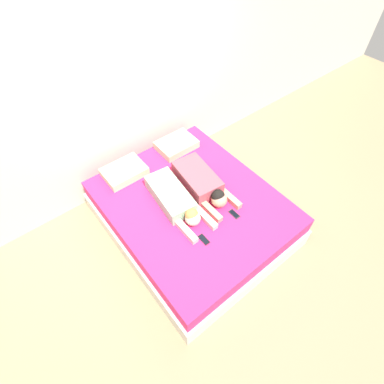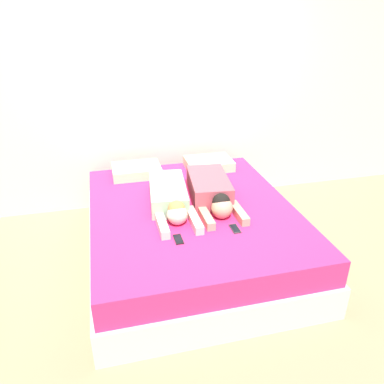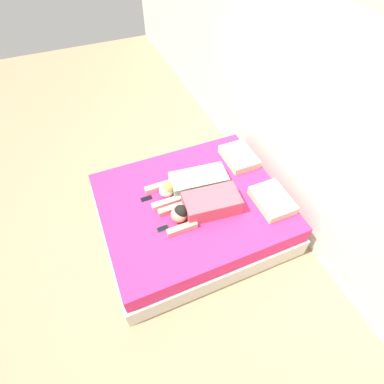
# 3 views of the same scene
# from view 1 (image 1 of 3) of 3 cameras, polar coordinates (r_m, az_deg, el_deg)

# --- Properties ---
(ground_plane) EXTENTS (12.00, 12.00, 0.00)m
(ground_plane) POSITION_cam_1_polar(r_m,az_deg,el_deg) (3.90, 0.00, -6.30)
(ground_plane) COLOR #9E8460
(wall_back) EXTENTS (12.00, 0.06, 2.60)m
(wall_back) POSITION_cam_1_polar(r_m,az_deg,el_deg) (3.77, -12.41, 17.79)
(wall_back) COLOR beige
(wall_back) RESTS_ON ground_plane
(bed) EXTENTS (1.85, 2.18, 0.52)m
(bed) POSITION_cam_1_polar(r_m,az_deg,el_deg) (3.69, 0.00, -4.11)
(bed) COLOR beige
(bed) RESTS_ON ground_plane
(pillow_head_left) EXTENTS (0.50, 0.37, 0.10)m
(pillow_head_left) POSITION_cam_1_polar(r_m,az_deg,el_deg) (3.81, -12.77, 3.82)
(pillow_head_left) COLOR beige
(pillow_head_left) RESTS_ON bed
(pillow_head_right) EXTENTS (0.50, 0.37, 0.10)m
(pillow_head_right) POSITION_cam_1_polar(r_m,az_deg,el_deg) (4.08, -2.98, 8.99)
(pillow_head_right) COLOR beige
(pillow_head_right) RESTS_ON bed
(person_left) EXTENTS (0.39, 0.99, 0.20)m
(person_left) POSITION_cam_1_polar(r_m,az_deg,el_deg) (3.38, -3.16, -1.59)
(person_left) COLOR #8CBF99
(person_left) RESTS_ON bed
(person_right) EXTENTS (0.41, 0.92, 0.21)m
(person_right) POSITION_cam_1_polar(r_m,az_deg,el_deg) (3.52, 1.91, 1.67)
(person_right) COLOR #B24C59
(person_right) RESTS_ON bed
(cell_phone_left) EXTENTS (0.06, 0.13, 0.01)m
(cell_phone_left) POSITION_cam_1_polar(r_m,az_deg,el_deg) (3.18, 2.26, -9.02)
(cell_phone_left) COLOR black
(cell_phone_left) RESTS_ON bed
(cell_phone_right) EXTENTS (0.06, 0.13, 0.01)m
(cell_phone_right) POSITION_cam_1_polar(r_m,az_deg,el_deg) (3.39, 8.04, -4.17)
(cell_phone_right) COLOR #2D2D33
(cell_phone_right) RESTS_ON bed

